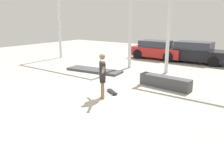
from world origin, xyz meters
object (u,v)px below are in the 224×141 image
object	(u,v)px
skateboarder	(102,74)
grind_box	(165,82)
manual_pad	(94,70)
parked_car_black	(195,52)
skateboard	(112,91)
parked_car_red	(157,50)

from	to	relation	value
skateboarder	grind_box	size ratio (longest dim) A/B	0.75
manual_pad	parked_car_black	xyz separation A→B (m)	(4.04, 6.38, 0.65)
skateboard	parked_car_red	bearing A→B (deg)	133.58
skateboarder	parked_car_black	distance (m)	9.68
skateboard	grind_box	bearing A→B (deg)	83.77
skateboard	grind_box	distance (m)	2.50
skateboard	parked_car_red	world-z (taller)	parked_car_red
skateboard	manual_pad	xyz separation A→B (m)	(-3.12, 2.56, 0.00)
manual_pad	parked_car_red	distance (m)	6.34
manual_pad	parked_car_black	size ratio (longest dim) A/B	0.76
parked_car_black	parked_car_red	bearing A→B (deg)	-175.86
skateboarder	parked_car_black	bearing A→B (deg)	132.95
grind_box	parked_car_black	xyz separation A→B (m)	(-0.59, 6.95, 0.45)
skateboarder	manual_pad	xyz separation A→B (m)	(-3.18, 3.26, -0.91)
parked_car_black	manual_pad	bearing A→B (deg)	-121.69
skateboarder	skateboard	world-z (taller)	skateboarder
skateboard	parked_car_black	world-z (taller)	parked_car_black
skateboarder	grind_box	world-z (taller)	skateboarder
skateboarder	parked_car_black	size ratio (longest dim) A/B	0.40
skateboard	manual_pad	size ratio (longest dim) A/B	0.22
skateboard	skateboarder	bearing A→B (deg)	-54.53
skateboarder	parked_car_red	size ratio (longest dim) A/B	0.44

